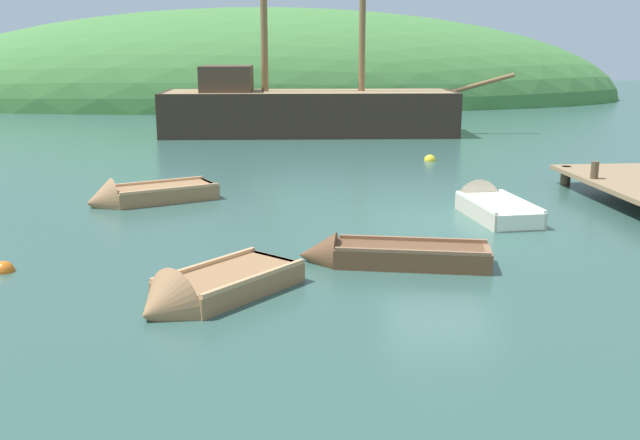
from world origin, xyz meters
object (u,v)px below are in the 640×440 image
Objects in this scene: rowboat_portside at (489,208)px; buoy_yellow at (430,161)px; rowboat_outer_left at (385,258)px; sailing_ship at (306,118)px; rowboat_center at (206,294)px; rowboat_near_dock at (143,198)px; buoy_orange at (4,272)px.

rowboat_portside is 8.01m from buoy_yellow.
sailing_ship is at bearing -77.20° from rowboat_outer_left.
buoy_yellow is at bearing -94.89° from rowboat_outer_left.
sailing_ship is 8.59m from buoy_yellow.
rowboat_center is 15.08m from buoy_yellow.
rowboat_portside is (8.44, -2.06, 0.00)m from rowboat_near_dock.
sailing_ship is 40.92× the size of buoy_orange.
rowboat_near_dock is at bearing -35.37° from rowboat_outer_left.
rowboat_portside is at bearing 19.34° from buoy_orange.
rowboat_near_dock is 8.28× the size of buoy_yellow.
rowboat_portside is 10.73m from buoy_orange.
rowboat_outer_left is at bearing 107.88° from rowboat_near_dock.
rowboat_center is 7.02× the size of buoy_yellow.
buoy_yellow is at bearing -8.18° from rowboat_portside.
rowboat_near_dock reaches higher than rowboat_outer_left.
rowboat_near_dock is at bearing -120.31° from rowboat_center.
rowboat_outer_left is 12.35m from buoy_yellow.
rowboat_near_dock reaches higher than rowboat_portside.
rowboat_portside reaches higher than buoy_orange.
buoy_orange is (-6.90, -19.24, -0.75)m from sailing_ship.
rowboat_portside is (3.22, -15.69, -0.61)m from sailing_ship.
rowboat_near_dock is 5.86m from buoy_orange.
rowboat_center is at bearing -117.41° from buoy_yellow.
rowboat_center is at bearing -26.44° from buoy_orange.
rowboat_portside is 8.27× the size of buoy_orange.
rowboat_near_dock is 9.12× the size of buoy_orange.
rowboat_near_dock is 10.76m from buoy_yellow.
buoy_yellow is (6.94, 13.39, -0.11)m from rowboat_center.
rowboat_outer_left reaches higher than buoy_yellow.
buoy_yellow is (8.97, 5.93, -0.13)m from rowboat_near_dock.
rowboat_outer_left is (5.21, -5.83, -0.01)m from rowboat_near_dock.
rowboat_outer_left is at bearing -1.82° from buoy_orange.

